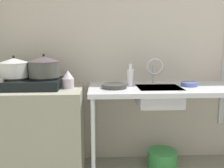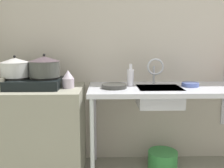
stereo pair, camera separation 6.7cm
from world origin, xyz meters
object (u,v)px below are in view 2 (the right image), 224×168
Objects in this scene: percolator at (68,79)px; pot_on_left_burner at (15,67)px; bucket_on_floor at (163,160)px; frying_pan at (114,86)px; pot_on_right_burner at (45,67)px; bottle_by_sink at (130,77)px; small_bowl_on_drainboard at (190,85)px; faucet at (155,68)px; stove at (31,83)px; sink_basin at (159,97)px.

pot_on_left_burner is at bearing 177.81° from percolator.
frying_pan is at bearing -170.52° from bucket_on_floor.
percolator is 0.42m from frying_pan.
pot_on_right_burner is 0.78m from bottle_by_sink.
small_bowl_on_drainboard is (1.32, 0.02, -0.17)m from pot_on_right_burner.
pot_on_right_burner is 1.44m from bucket_on_floor.
pot_on_left_burner reaches higher than bottle_by_sink.
pot_on_right_burner is 1.32× the size of bottle_by_sink.
faucet is (0.80, 0.13, 0.09)m from percolator.
bucket_on_floor is at bearing 1.63° from pot_on_left_burner.
stove is 2.11× the size of faucet.
bottle_by_sink reaches higher than sink_basin.
sink_basin reaches higher than bucket_on_floor.
bottle_by_sink is (0.90, 0.06, 0.04)m from stove.
stove reaches higher than frying_pan.
percolator reaches higher than bucket_on_floor.
faucet is 0.90× the size of bucket_on_floor.
bottle_by_sink is (0.16, 0.11, 0.07)m from frying_pan.
sink_basin is 0.32m from small_bowl_on_drainboard.
pot_on_right_burner reaches higher than pot_on_left_burner.
percolator is 0.62× the size of faucet.
sink_basin is at bearing -137.82° from bucket_on_floor.
stove is at bearing 176.96° from percolator.
pot_on_left_burner is 0.89× the size of bucket_on_floor.
stove is at bearing 180.00° from pot_on_right_burner.
percolator reaches higher than frying_pan.
pot_on_right_burner is 1.07× the size of faucet.
percolator is 1.21m from bucket_on_floor.
faucet is at bearing 9.10° from percolator.
stove is 0.75m from frying_pan.
stove is 2.42× the size of frying_pan.
stove is 1.38× the size of sink_basin.
small_bowl_on_drainboard is 0.79m from bucket_on_floor.
faucet is (1.01, 0.11, -0.03)m from pot_on_right_burner.
bucket_on_floor is at bearing 9.48° from frying_pan.
bottle_by_sink is at bearing 175.54° from small_bowl_on_drainboard.
pot_on_right_burner reaches higher than sink_basin.
percolator is at bearing -171.71° from bottle_by_sink.
bucket_on_floor is at bearing 175.71° from small_bowl_on_drainboard.
pot_on_left_burner is 1.23× the size of bottle_by_sink.
frying_pan is (-0.41, -0.02, 0.10)m from sink_basin.
pot_on_right_burner is 1.22× the size of frying_pan.
frying_pan and small_bowl_on_drainboard have the same top height.
frying_pan reaches higher than bucket_on_floor.
frying_pan is (0.88, -0.04, -0.17)m from pot_on_left_burner.
frying_pan is at bearing -174.91° from small_bowl_on_drainboard.
stove is 1.89× the size of bucket_on_floor.
percolator is 0.84m from sink_basin.
faucet is at bearing 21.11° from frying_pan.
faucet is (-0.02, 0.13, 0.25)m from sink_basin.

